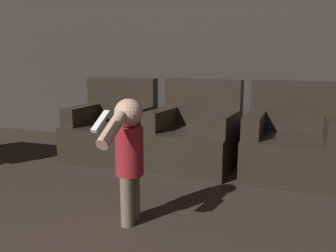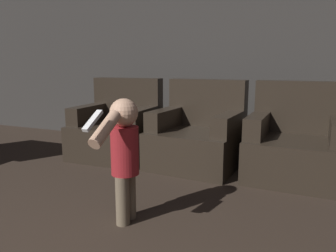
% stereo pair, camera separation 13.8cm
% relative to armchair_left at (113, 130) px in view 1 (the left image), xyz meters
% --- Properties ---
extents(wall_back, '(8.40, 0.05, 2.60)m').
position_rel_armchair_left_xyz_m(wall_back, '(0.82, 0.92, 0.99)').
color(wall_back, '#33302D').
rests_on(wall_back, ground_plane).
extents(armchair_left, '(0.88, 0.83, 0.89)m').
position_rel_armchair_left_xyz_m(armchair_left, '(0.00, 0.00, 0.00)').
color(armchair_left, black).
rests_on(armchair_left, ground_plane).
extents(armchair_middle, '(0.92, 0.87, 0.89)m').
position_rel_armchair_left_xyz_m(armchair_middle, '(0.97, -0.00, 0.00)').
color(armchair_middle, black).
rests_on(armchair_middle, ground_plane).
extents(armchair_right, '(0.89, 0.84, 0.89)m').
position_rel_armchair_left_xyz_m(armchair_right, '(1.94, -0.00, 0.00)').
color(armchair_right, black).
rests_on(armchair_right, ground_plane).
extents(person_toddler, '(0.18, 0.58, 0.84)m').
position_rel_armchair_left_xyz_m(person_toddler, '(0.91, -1.41, 0.19)').
color(person_toddler, brown).
rests_on(person_toddler, ground_plane).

